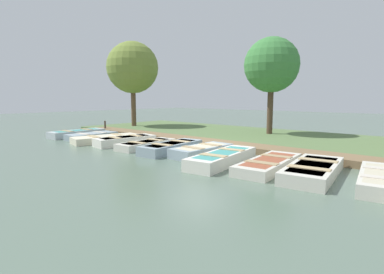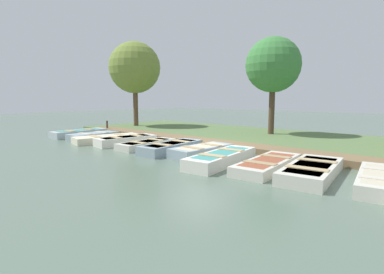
{
  "view_description": "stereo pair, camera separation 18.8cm",
  "coord_description": "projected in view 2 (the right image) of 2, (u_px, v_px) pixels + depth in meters",
  "views": [
    {
      "loc": [
        10.06,
        8.47,
        2.32
      ],
      "look_at": [
        0.57,
        0.19,
        0.65
      ],
      "focal_mm": 28.0,
      "sensor_mm": 36.0,
      "label": 1
    },
    {
      "loc": [
        9.94,
        8.61,
        2.32
      ],
      "look_at": [
        0.57,
        0.19,
        0.65
      ],
      "focal_mm": 28.0,
      "sensor_mm": 36.0,
      "label": 2
    }
  ],
  "objects": [
    {
      "name": "mooring_post_near",
      "position": [
        107.0,
        126.0,
        20.15
      ],
      "size": [
        0.12,
        0.12,
        0.79
      ],
      "color": "#47382D",
      "rests_on": "ground_plane"
    },
    {
      "name": "rowboat_2",
      "position": [
        107.0,
        138.0,
        15.73
      ],
      "size": [
        3.54,
        1.89,
        0.36
      ],
      "rotation": [
        0.0,
        0.0,
        -0.21
      ],
      "color": "beige",
      "rests_on": "ground_plane"
    },
    {
      "name": "rowboat_6",
      "position": [
        202.0,
        151.0,
        12.0
      ],
      "size": [
        2.79,
        1.22,
        0.41
      ],
      "rotation": [
        0.0,
        0.0,
        -0.04
      ],
      "color": "#8C9EA8",
      "rests_on": "ground_plane"
    },
    {
      "name": "rowboat_5",
      "position": [
        172.0,
        147.0,
        12.82
      ],
      "size": [
        3.27,
        1.35,
        0.41
      ],
      "rotation": [
        0.0,
        0.0,
        0.1
      ],
      "color": "#8C9EA8",
      "rests_on": "ground_plane"
    },
    {
      "name": "dock_walkway",
      "position": [
        215.0,
        144.0,
        14.27
      ],
      "size": [
        1.3,
        20.1,
        0.26
      ],
      "color": "brown",
      "rests_on": "ground_plane"
    },
    {
      "name": "rowboat_4",
      "position": [
        147.0,
        144.0,
        13.91
      ],
      "size": [
        3.05,
        1.19,
        0.33
      ],
      "rotation": [
        0.0,
        0.0,
        0.06
      ],
      "color": "beige",
      "rests_on": "ground_plane"
    },
    {
      "name": "ground_plane",
      "position": [
        197.0,
        150.0,
        13.34
      ],
      "size": [
        80.0,
        80.0,
        0.0
      ],
      "primitive_type": "plane",
      "color": "#566B5B"
    },
    {
      "name": "rowboat_3",
      "position": [
        126.0,
        140.0,
        14.82
      ],
      "size": [
        3.1,
        1.39,
        0.42
      ],
      "rotation": [
        0.0,
        0.0,
        -0.13
      ],
      "color": "silver",
      "rests_on": "ground_plane"
    },
    {
      "name": "rowboat_0",
      "position": [
        79.0,
        133.0,
        17.97
      ],
      "size": [
        3.25,
        1.2,
        0.4
      ],
      "rotation": [
        0.0,
        0.0,
        0.04
      ],
      "color": "#B2BCC1",
      "rests_on": "ground_plane"
    },
    {
      "name": "rowboat_8",
      "position": [
        268.0,
        164.0,
        9.73
      ],
      "size": [
        3.45,
        1.42,
        0.34
      ],
      "rotation": [
        0.0,
        0.0,
        0.09
      ],
      "color": "beige",
      "rests_on": "ground_plane"
    },
    {
      "name": "rowboat_9",
      "position": [
        312.0,
        170.0,
        8.8
      ],
      "size": [
        3.43,
        1.66,
        0.39
      ],
      "rotation": [
        0.0,
        0.0,
        0.13
      ],
      "color": "beige",
      "rests_on": "ground_plane"
    },
    {
      "name": "rowboat_10",
      "position": [
        379.0,
        180.0,
        7.78
      ],
      "size": [
        3.13,
        1.42,
        0.38
      ],
      "rotation": [
        0.0,
        0.0,
        0.16
      ],
      "color": "beige",
      "rests_on": "ground_plane"
    },
    {
      "name": "park_tree_far_left",
      "position": [
        135.0,
        68.0,
        22.09
      ],
      "size": [
        3.78,
        3.78,
        6.4
      ],
      "color": "brown",
      "rests_on": "ground_plane"
    },
    {
      "name": "shore_bank",
      "position": [
        255.0,
        137.0,
        17.01
      ],
      "size": [
        8.0,
        24.0,
        0.2
      ],
      "color": "#567042",
      "rests_on": "ground_plane"
    },
    {
      "name": "park_tree_left",
      "position": [
        273.0,
        65.0,
        17.03
      ],
      "size": [
        3.13,
        3.13,
        5.73
      ],
      "color": "#4C3828",
      "rests_on": "ground_plane"
    },
    {
      "name": "rowboat_1",
      "position": [
        93.0,
        136.0,
        16.93
      ],
      "size": [
        2.76,
        1.23,
        0.35
      ],
      "rotation": [
        0.0,
        0.0,
        0.03
      ],
      "color": "#8C9EA8",
      "rests_on": "ground_plane"
    },
    {
      "name": "rowboat_7",
      "position": [
        222.0,
        158.0,
        10.49
      ],
      "size": [
        3.62,
        1.47,
        0.43
      ],
      "rotation": [
        0.0,
        0.0,
        0.13
      ],
      "color": "silver",
      "rests_on": "ground_plane"
    }
  ]
}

